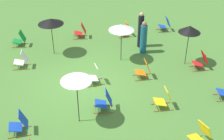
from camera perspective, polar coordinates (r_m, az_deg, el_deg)
The scene contains 19 objects.
ground_plane at distance 13.07m, azimuth -5.13°, elevation -2.50°, with size 40.00×40.00×0.00m, color #477A33.
deckchair_0 at distance 17.80m, azimuth 9.89°, elevation 8.34°, with size 0.54×0.80×0.83m.
deckchair_1 at distance 14.54m, azimuth -16.46°, elevation 1.76°, with size 0.56×0.81×0.83m.
deckchair_3 at distance 13.28m, azimuth 6.00°, elevation -0.04°, with size 0.52×0.79×0.83m.
deckchair_4 at distance 11.42m, azimuth -1.36°, elevation -5.89°, with size 0.60×0.83×0.83m.
deckchair_5 at distance 16.80m, azimuth -5.79°, elevation 7.19°, with size 0.58×0.82×0.83m.
deckchair_6 at distance 11.68m, azimuth 9.71°, elevation -5.43°, with size 0.54×0.80×0.83m.
deckchair_7 at distance 14.42m, azimuth 16.30°, elevation 1.53°, with size 0.52×0.79×0.83m.
deckchair_8 at distance 16.54m, azimuth -16.79°, elevation 5.51°, with size 0.59×0.83×0.83m.
deckchair_9 at distance 10.49m, azimuth 16.22°, elevation -11.58°, with size 0.68×0.87×0.83m.
deckchair_11 at distance 16.93m, azimuth 2.52°, elevation 7.53°, with size 0.51×0.78×0.83m.
deckchair_12 at distance 10.92m, azimuth -16.87°, elevation -9.62°, with size 0.48×0.76×0.83m.
deckchair_13 at distance 12.88m, azimuth -3.07°, elevation -1.02°, with size 0.55×0.80×0.83m.
umbrella_0 at distance 14.79m, azimuth -11.40°, elevation 8.90°, with size 1.22×1.22×1.86m.
umbrella_1 at distance 10.08m, azimuth -6.72°, elevation -1.51°, with size 1.06×1.06×1.97m.
umbrella_2 at distance 14.03m, azimuth 14.32°, elevation 7.40°, with size 0.99×0.99×1.93m.
umbrella_3 at distance 13.92m, azimuth 1.78°, elevation 7.96°, with size 1.17×1.17×1.84m.
person_0 at distance 15.09m, azimuth 5.91°, elevation 5.92°, with size 0.47×0.47×1.67m.
person_1 at distance 15.62m, azimuth 5.38°, elevation 7.33°, with size 0.31×0.31×1.87m.
Camera 1 is at (10.70, -1.33, 7.39)m, focal length 48.95 mm.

